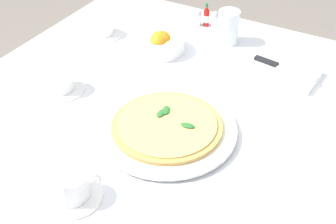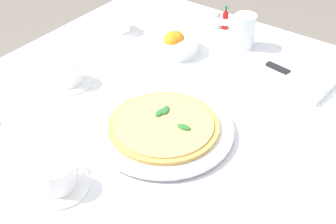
# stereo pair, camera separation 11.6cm
# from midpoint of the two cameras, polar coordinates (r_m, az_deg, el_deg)

# --- Properties ---
(dining_table) EXTENTS (1.14, 1.14, 0.73)m
(dining_table) POSITION_cam_midpoint_polar(r_m,az_deg,el_deg) (1.32, -2.39, -3.55)
(dining_table) COLOR white
(dining_table) RESTS_ON ground_plane
(pizza_plate) EXTENTS (0.35, 0.35, 0.02)m
(pizza_plate) POSITION_cam_midpoint_polar(r_m,az_deg,el_deg) (1.14, -3.07, -2.30)
(pizza_plate) COLOR white
(pizza_plate) RESTS_ON dining_table
(pizza) EXTENTS (0.28, 0.28, 0.02)m
(pizza) POSITION_cam_midpoint_polar(r_m,az_deg,el_deg) (1.13, -3.08, -1.75)
(pizza) COLOR tan
(pizza) RESTS_ON pizza_plate
(coffee_cup_back_corner) EXTENTS (0.13, 0.13, 0.06)m
(coffee_cup_back_corner) POSITION_cam_midpoint_polar(r_m,az_deg,el_deg) (1.58, -10.37, 10.09)
(coffee_cup_back_corner) COLOR white
(coffee_cup_back_corner) RESTS_ON dining_table
(coffee_cup_right_edge) EXTENTS (0.13, 0.13, 0.07)m
(coffee_cup_right_edge) POSITION_cam_midpoint_polar(r_m,az_deg,el_deg) (1.32, -15.71, 3.59)
(coffee_cup_right_edge) COLOR white
(coffee_cup_right_edge) RESTS_ON dining_table
(coffee_cup_near_left) EXTENTS (0.13, 0.13, 0.07)m
(coffee_cup_near_left) POSITION_cam_midpoint_polar(r_m,az_deg,el_deg) (1.01, -15.18, -9.08)
(coffee_cup_near_left) COLOR white
(coffee_cup_near_left) RESTS_ON dining_table
(water_glass_left_edge) EXTENTS (0.07, 0.07, 0.11)m
(water_glass_left_edge) POSITION_cam_midpoint_polar(r_m,az_deg,el_deg) (1.51, 5.21, 10.19)
(water_glass_left_edge) COLOR white
(water_glass_left_edge) RESTS_ON dining_table
(napkin_folded) EXTENTS (0.23, 0.15, 0.02)m
(napkin_folded) POSITION_cam_midpoint_polar(r_m,az_deg,el_deg) (1.39, 11.37, 4.94)
(napkin_folded) COLOR white
(napkin_folded) RESTS_ON dining_table
(dinner_knife) EXTENTS (0.20, 0.05, 0.01)m
(dinner_knife) POSITION_cam_midpoint_polar(r_m,az_deg,el_deg) (1.38, 11.54, 5.38)
(dinner_knife) COLOR silver
(dinner_knife) RESTS_ON napkin_folded
(citrus_bowl) EXTENTS (0.15, 0.15, 0.07)m
(citrus_bowl) POSITION_cam_midpoint_polar(r_m,az_deg,el_deg) (1.46, -3.22, 8.42)
(citrus_bowl) COLOR white
(citrus_bowl) RESTS_ON dining_table
(hot_sauce_bottle) EXTENTS (0.02, 0.02, 0.08)m
(hot_sauce_bottle) POSITION_cam_midpoint_polar(r_m,az_deg,el_deg) (1.61, 2.66, 11.63)
(hot_sauce_bottle) COLOR #B7140F
(hot_sauce_bottle) RESTS_ON dining_table
(salt_shaker) EXTENTS (0.03, 0.03, 0.06)m
(salt_shaker) POSITION_cam_midpoint_polar(r_m,az_deg,el_deg) (1.62, 3.72, 11.26)
(salt_shaker) COLOR white
(salt_shaker) RESTS_ON dining_table
(pepper_shaker) EXTENTS (0.03, 0.03, 0.06)m
(pepper_shaker) POSITION_cam_midpoint_polar(r_m,az_deg,el_deg) (1.62, 1.59, 11.43)
(pepper_shaker) COLOR white
(pepper_shaker) RESTS_ON dining_table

